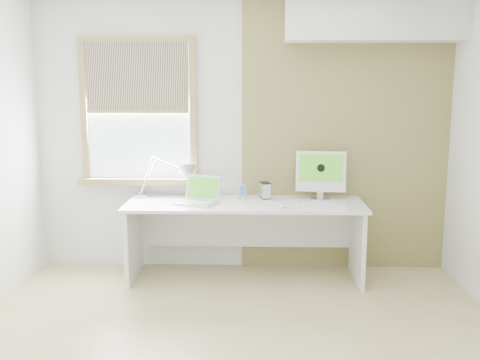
{
  "coord_description": "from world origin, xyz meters",
  "views": [
    {
      "loc": [
        0.13,
        -3.55,
        1.81
      ],
      "look_at": [
        0.0,
        1.05,
        1.0
      ],
      "focal_mm": 40.83,
      "sensor_mm": 36.0,
      "label": 1
    }
  ],
  "objects_px": {
    "desk_lamp": "(179,177)",
    "imac": "(321,173)",
    "desk": "(245,221)",
    "laptop": "(199,196)",
    "external_drive": "(265,190)"
  },
  "relations": [
    {
      "from": "desk_lamp",
      "to": "laptop",
      "type": "relative_size",
      "value": 1.58
    },
    {
      "from": "desk",
      "to": "desk_lamp",
      "type": "distance_m",
      "value": 0.76
    },
    {
      "from": "laptop",
      "to": "external_drive",
      "type": "bearing_deg",
      "value": 19.5
    },
    {
      "from": "desk",
      "to": "external_drive",
      "type": "distance_m",
      "value": 0.36
    },
    {
      "from": "desk",
      "to": "laptop",
      "type": "relative_size",
      "value": 5.05
    },
    {
      "from": "desk",
      "to": "desk_lamp",
      "type": "xyz_separation_m",
      "value": [
        -0.64,
        0.13,
        0.4
      ]
    },
    {
      "from": "desk",
      "to": "external_drive",
      "type": "xyz_separation_m",
      "value": [
        0.19,
        0.12,
        0.27
      ]
    },
    {
      "from": "desk",
      "to": "laptop",
      "type": "bearing_deg",
      "value": -167.75
    },
    {
      "from": "desk",
      "to": "laptop",
      "type": "height_order",
      "value": "laptop"
    },
    {
      "from": "desk_lamp",
      "to": "imac",
      "type": "distance_m",
      "value": 1.35
    },
    {
      "from": "desk",
      "to": "external_drive",
      "type": "bearing_deg",
      "value": 33.32
    },
    {
      "from": "desk_lamp",
      "to": "laptop",
      "type": "distance_m",
      "value": 0.34
    },
    {
      "from": "external_drive",
      "to": "imac",
      "type": "height_order",
      "value": "imac"
    },
    {
      "from": "imac",
      "to": "laptop",
      "type": "bearing_deg",
      "value": -170.13
    },
    {
      "from": "laptop",
      "to": "external_drive",
      "type": "relative_size",
      "value": 2.77
    }
  ]
}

